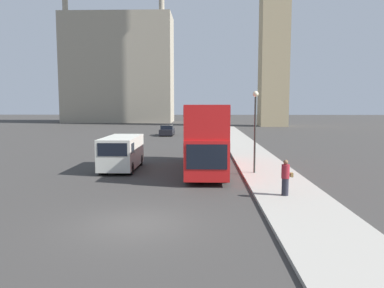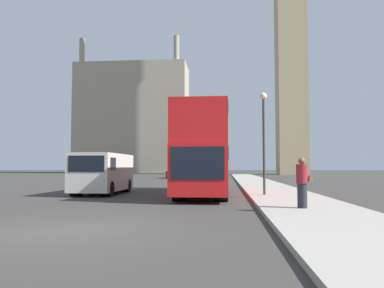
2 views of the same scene
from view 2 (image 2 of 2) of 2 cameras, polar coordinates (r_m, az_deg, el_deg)
name	(u,v)px [view 2 (image 2 of 2)]	position (r m, az deg, el deg)	size (l,w,h in m)	color
ground_plane	(69,229)	(9.89, -18.24, -12.27)	(300.00, 300.00, 0.00)	#383533
sidewalk_strip	(353,231)	(9.57, 23.37, -12.01)	(3.53, 120.00, 0.15)	#9E998E
building_block_distant	(133,119)	(93.60, -9.01, 3.79)	(26.85, 10.83, 32.23)	#9E937F
red_double_decker_bus	(205,150)	(20.46, 1.95, -0.90)	(2.50, 10.82, 4.42)	red
white_van	(103,172)	(21.64, -13.47, -4.23)	(2.20, 5.23, 2.25)	silver
pedestrian	(302,183)	(13.24, 16.46, -5.68)	(0.54, 0.38, 1.70)	#23232D
street_lamp	(264,126)	(19.11, 10.86, 2.68)	(0.36, 0.36, 5.12)	#2D332D
parked_sedan	(175,173)	(49.49, -2.57, -4.46)	(1.87, 4.47, 1.47)	black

